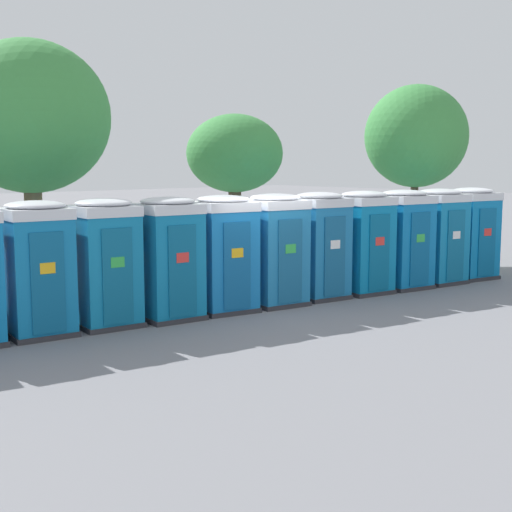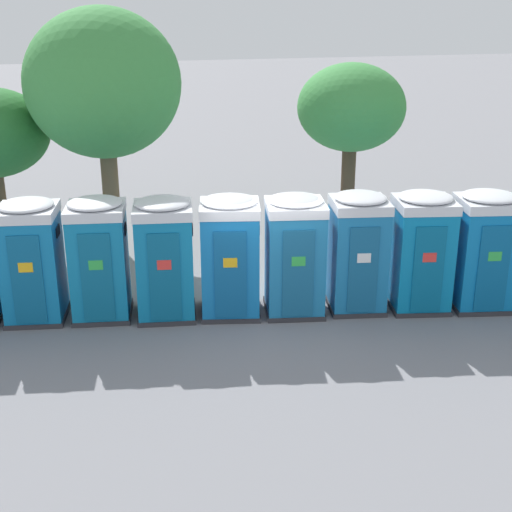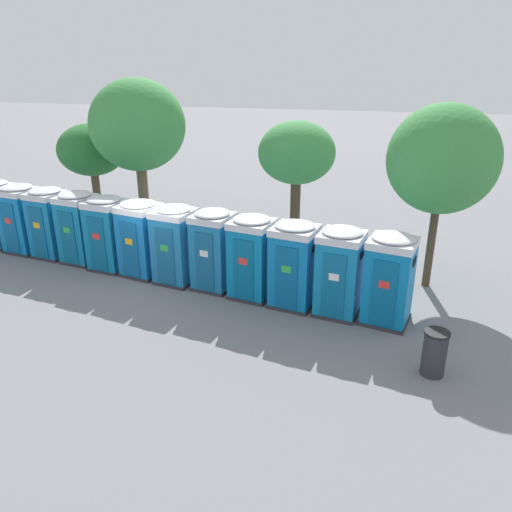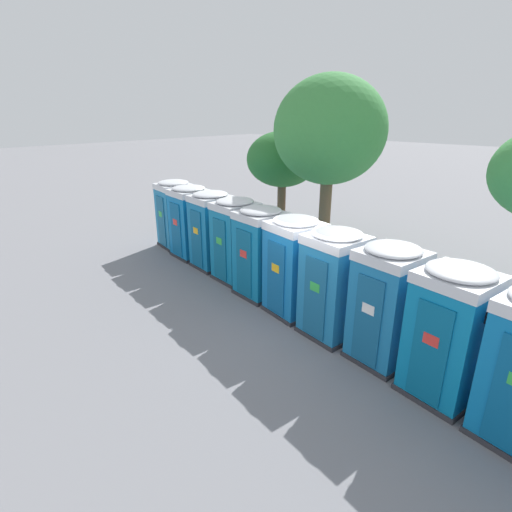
{
  "view_description": "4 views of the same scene",
  "coord_description": "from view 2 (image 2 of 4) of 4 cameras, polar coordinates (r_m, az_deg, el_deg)",
  "views": [
    {
      "loc": [
        -10.57,
        -11.69,
        3.25
      ],
      "look_at": [
        0.17,
        -0.08,
        1.15
      ],
      "focal_mm": 50.0,
      "sensor_mm": 36.0,
      "label": 1
    },
    {
      "loc": [
        -3.44,
        -13.49,
        6.37
      ],
      "look_at": [
        -0.14,
        -0.03,
        1.25
      ],
      "focal_mm": 50.0,
      "sensor_mm": 36.0,
      "label": 2
    },
    {
      "loc": [
        6.94,
        -13.94,
        6.75
      ],
      "look_at": [
        3.42,
        -0.64,
        1.32
      ],
      "focal_mm": 35.0,
      "sensor_mm": 36.0,
      "label": 3
    },
    {
      "loc": [
        5.01,
        -7.41,
        4.94
      ],
      "look_at": [
        -2.27,
        0.33,
        1.06
      ],
      "focal_mm": 28.0,
      "sensor_mm": 36.0,
      "label": 4
    }
  ],
  "objects": [
    {
      "name": "street_tree_0",
      "position": [
        19.62,
        7.63,
        11.58
      ],
      "size": [
        2.9,
        2.9,
        4.67
      ],
      "color": "#4C3826",
      "rests_on": "ground"
    },
    {
      "name": "street_tree_2",
      "position": [
        18.2,
        -12.13,
        13.26
      ],
      "size": [
        3.81,
        3.81,
        6.13
      ],
      "color": "brown",
      "rests_on": "ground"
    },
    {
      "name": "ground_plane",
      "position": [
        15.31,
        0.48,
        -4.3
      ],
      "size": [
        120.0,
        120.0,
        0.0
      ],
      "primitive_type": "plane",
      "color": "slate"
    },
    {
      "name": "portapotty_2",
      "position": [
        15.15,
        -17.49,
        -0.31
      ],
      "size": [
        1.34,
        1.35,
        2.54
      ],
      "color": "#2D2D33",
      "rests_on": "ground"
    },
    {
      "name": "portapotty_6",
      "position": [
        14.79,
        3.12,
        0.13
      ],
      "size": [
        1.39,
        1.38,
        2.54
      ],
      "color": "#2D2D33",
      "rests_on": "ground"
    },
    {
      "name": "portapotty_8",
      "position": [
        15.38,
        13.08,
        0.42
      ],
      "size": [
        1.4,
        1.39,
        2.54
      ],
      "color": "#2D2D33",
      "rests_on": "ground"
    },
    {
      "name": "portapotty_4",
      "position": [
        14.7,
        -7.31,
        -0.14
      ],
      "size": [
        1.34,
        1.34,
        2.54
      ],
      "color": "#2D2D33",
      "rests_on": "ground"
    },
    {
      "name": "portapotty_7",
      "position": [
        15.1,
        8.14,
        0.38
      ],
      "size": [
        1.34,
        1.37,
        2.54
      ],
      "color": "#2D2D33",
      "rests_on": "ground"
    },
    {
      "name": "portapotty_9",
      "position": [
        15.79,
        17.77,
        0.49
      ],
      "size": [
        1.43,
        1.39,
        2.54
      ],
      "color": "#2D2D33",
      "rests_on": "ground"
    },
    {
      "name": "portapotty_3",
      "position": [
        14.92,
        -12.45,
        -0.15
      ],
      "size": [
        1.33,
        1.34,
        2.54
      ],
      "color": "#2D2D33",
      "rests_on": "ground"
    },
    {
      "name": "portapotty_5",
      "position": [
        14.71,
        -2.09,
        0.03
      ],
      "size": [
        1.44,
        1.41,
        2.54
      ],
      "color": "#2D2D33",
      "rests_on": "ground"
    }
  ]
}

